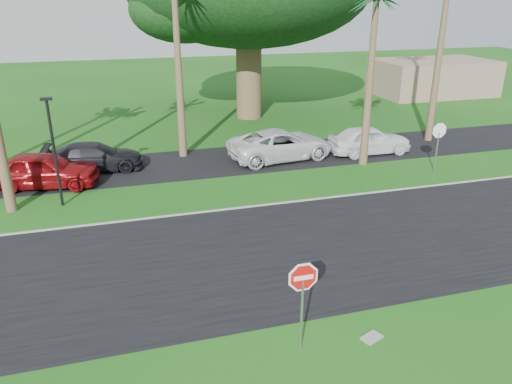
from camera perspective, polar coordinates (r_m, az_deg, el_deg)
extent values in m
plane|color=#164C13|center=(15.63, -0.65, -11.01)|extent=(120.00, 120.00, 0.00)
cube|color=black|center=(17.28, -2.44, -7.51)|extent=(120.00, 8.00, 0.02)
cube|color=black|center=(26.77, -7.83, 3.19)|extent=(120.00, 5.00, 0.02)
cube|color=gray|center=(20.82, -5.11, -2.19)|extent=(120.00, 0.12, 0.06)
cylinder|color=gray|center=(12.84, 5.23, -13.85)|extent=(0.07, 0.07, 2.00)
cylinder|color=white|center=(12.24, 5.41, -9.66)|extent=(1.05, 0.02, 1.05)
cylinder|color=red|center=(12.24, 5.41, -9.66)|extent=(0.90, 0.02, 0.90)
cube|color=white|center=(12.24, 5.41, -9.66)|extent=(0.50, 0.02, 0.12)
cylinder|color=gray|center=(26.87, 19.94, 4.35)|extent=(0.07, 0.07, 2.00)
cylinder|color=white|center=(26.59, 20.24, 6.61)|extent=(1.05, 0.02, 1.05)
cylinder|color=red|center=(26.59, 20.24, 6.61)|extent=(0.90, 0.02, 0.90)
cube|color=white|center=(26.59, 20.24, 6.61)|extent=(0.50, 0.02, 0.12)
cone|color=brown|center=(27.14, -8.85, 13.70)|extent=(0.44, 0.44, 9.50)
cone|color=brown|center=(26.21, 12.85, 12.03)|extent=(0.44, 0.44, 8.50)
cone|color=brown|center=(31.72, 20.42, 16.06)|extent=(0.44, 0.44, 12.00)
cylinder|color=brown|center=(36.35, -0.82, 13.16)|extent=(1.80, 1.80, 6.00)
cylinder|color=black|center=(22.20, -21.99, 3.93)|extent=(0.12, 0.12, 4.50)
cube|color=black|center=(21.67, -22.87, 9.79)|extent=(0.45, 0.25, 0.12)
cube|color=gray|center=(47.94, 19.55, 12.25)|extent=(10.00, 6.00, 3.00)
imported|color=maroon|center=(25.10, -23.04, 2.31)|extent=(5.16, 2.86, 1.66)
imported|color=black|center=(26.68, -17.97, 3.81)|extent=(4.96, 2.26, 1.41)
imported|color=silver|center=(27.18, 2.89, 5.41)|extent=(6.08, 3.40, 1.61)
imported|color=white|center=(28.78, 12.82, 5.79)|extent=(4.65, 1.91, 1.58)
cube|color=gray|center=(14.01, 13.09, -15.89)|extent=(0.64, 0.53, 0.06)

